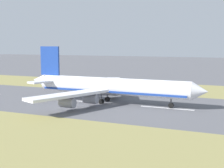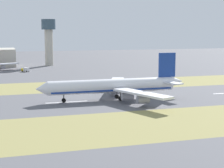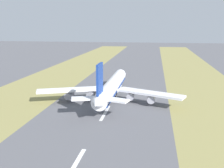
% 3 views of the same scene
% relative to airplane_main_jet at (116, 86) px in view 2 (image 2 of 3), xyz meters
% --- Properties ---
extents(ground_plane, '(800.00, 800.00, 0.00)m').
position_rel_airplane_main_jet_xyz_m(ground_plane, '(0.60, 2.96, -6.02)').
color(ground_plane, '#56565B').
extents(grass_median_west, '(40.00, 600.00, 0.01)m').
position_rel_airplane_main_jet_xyz_m(grass_median_west, '(-44.40, 2.96, -6.02)').
color(grass_median_west, olive).
rests_on(grass_median_west, ground).
extents(grass_median_east, '(40.00, 600.00, 0.01)m').
position_rel_airplane_main_jet_xyz_m(grass_median_east, '(45.60, 2.96, -6.02)').
color(grass_median_east, olive).
rests_on(grass_median_east, ground).
extents(centreline_dash_mid, '(1.20, 18.00, 0.01)m').
position_rel_airplane_main_jet_xyz_m(centreline_dash_mid, '(0.60, -18.09, -6.01)').
color(centreline_dash_mid, silver).
rests_on(centreline_dash_mid, ground).
extents(centreline_dash_far, '(1.20, 18.00, 0.01)m').
position_rel_airplane_main_jet_xyz_m(centreline_dash_far, '(0.60, 21.91, -6.01)').
color(centreline_dash_far, silver).
rests_on(centreline_dash_far, ground).
extents(airplane_main_jet, '(64.13, 67.03, 20.20)m').
position_rel_airplane_main_jet_xyz_m(airplane_main_jet, '(0.00, 0.00, 0.00)').
color(airplane_main_jet, white).
rests_on(airplane_main_jet, ground).
extents(control_tower, '(12.00, 12.00, 39.64)m').
position_rel_airplane_main_jet_xyz_m(control_tower, '(170.36, 6.87, 18.42)').
color(control_tower, '#B2AD9E').
rests_on(control_tower, ground).
extents(service_truck, '(5.82, 5.78, 3.10)m').
position_rel_airplane_main_jet_xyz_m(service_truck, '(125.55, 30.23, -4.36)').
color(service_truck, gold).
rests_on(service_truck, ground).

